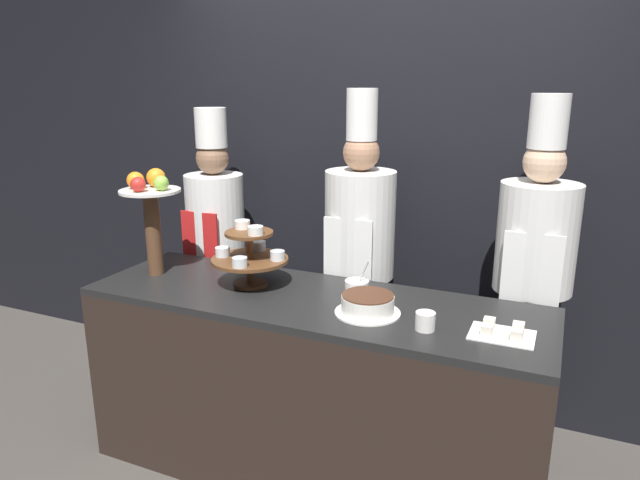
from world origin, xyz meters
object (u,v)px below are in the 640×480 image
object	(u,v)px
fruit_pedestal	(151,205)
chef_center_right	(533,272)
cake_round	(368,305)
cake_square_tray	(502,332)
chef_center_left	(359,252)
tiered_stand	(250,254)
serving_bowl_far	(357,286)
chef_left	(216,239)
cup_white	(425,321)

from	to	relation	value
fruit_pedestal	chef_center_right	world-z (taller)	chef_center_right
cake_round	cake_square_tray	distance (m)	0.55
chef_center_right	chef_center_left	bearing A→B (deg)	-179.99
tiered_stand	serving_bowl_far	bearing A→B (deg)	12.89
serving_bowl_far	chef_center_right	distance (m)	0.85
chef_center_left	chef_center_right	world-z (taller)	chef_center_left
serving_bowl_far	chef_center_right	world-z (taller)	chef_center_right
cake_square_tray	chef_left	world-z (taller)	chef_left
cup_white	chef_center_right	size ratio (longest dim) A/B	0.04
serving_bowl_far	cup_white	bearing A→B (deg)	-35.60
serving_bowl_far	chef_left	size ratio (longest dim) A/B	0.09
serving_bowl_far	chef_left	distance (m)	1.12
fruit_pedestal	chef_center_right	bearing A→B (deg)	17.23
chef_left	cup_white	bearing A→B (deg)	-25.23
tiered_stand	chef_center_left	xyz separation A→B (m)	(0.37, 0.51, -0.09)
fruit_pedestal	chef_center_right	xyz separation A→B (m)	(1.79, 0.56, -0.28)
cup_white	chef_center_left	distance (m)	0.86
cake_round	chef_center_right	distance (m)	0.87
cake_square_tray	chef_center_right	bearing A→B (deg)	84.10
cake_square_tray	chef_center_right	distance (m)	0.62
chef_center_left	serving_bowl_far	bearing A→B (deg)	-71.36
cake_round	cup_white	world-z (taller)	cake_round
cake_square_tray	cake_round	bearing A→B (deg)	-179.86
fruit_pedestal	chef_center_left	xyz separation A→B (m)	(0.91, 0.56, -0.29)
fruit_pedestal	cake_round	xyz separation A→B (m)	(1.18, -0.06, -0.32)
cup_white	cake_square_tray	xyz separation A→B (m)	(0.29, 0.07, -0.02)
fruit_pedestal	chef_center_left	distance (m)	1.11
tiered_stand	fruit_pedestal	bearing A→B (deg)	-175.49
tiered_stand	cup_white	distance (m)	0.92
cup_white	chef_center_left	xyz separation A→B (m)	(-0.53, 0.68, 0.04)
tiered_stand	cake_round	size ratio (longest dim) A/B	1.31
cake_round	chef_center_right	size ratio (longest dim) A/B	0.15
tiered_stand	chef_center_left	size ratio (longest dim) A/B	0.20
serving_bowl_far	chef_center_left	size ratio (longest dim) A/B	0.09
tiered_stand	cake_square_tray	distance (m)	1.20
fruit_pedestal	serving_bowl_far	xyz separation A→B (m)	(1.05, 0.16, -0.33)
cup_white	serving_bowl_far	bearing A→B (deg)	144.40
tiered_stand	chef_center_right	distance (m)	1.36
fruit_pedestal	chef_center_left	bearing A→B (deg)	31.36
cup_white	chef_center_right	xyz separation A→B (m)	(0.35, 0.68, 0.04)
cup_white	chef_center_right	bearing A→B (deg)	62.59
cake_square_tray	fruit_pedestal	bearing A→B (deg)	178.06
tiered_stand	cup_white	world-z (taller)	tiered_stand
chef_center_left	chef_center_right	bearing A→B (deg)	0.01
chef_center_left	cake_round	bearing A→B (deg)	-66.82
chef_center_left	cake_square_tray	bearing A→B (deg)	-36.95
chef_center_right	chef_left	bearing A→B (deg)	180.00
serving_bowl_far	chef_center_right	xyz separation A→B (m)	(0.75, 0.40, 0.05)
chef_center_left	chef_center_right	xyz separation A→B (m)	(0.88, 0.00, 0.01)
tiered_stand	chef_center_right	world-z (taller)	chef_center_right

